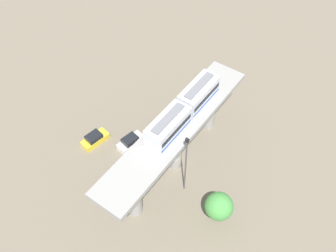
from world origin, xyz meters
name	(u,v)px	position (x,y,z in m)	size (l,w,h in m)	color
ground_plane	(175,164)	(0.00, 0.00, 0.00)	(120.00, 120.00, 0.00)	#706654
viaduct	(175,137)	(0.00, 0.00, 6.31)	(5.20, 28.00, 8.48)	#999691
train	(184,110)	(0.00, -1.80, 10.01)	(2.64, 13.55, 3.24)	silver
parked_car_white	(131,142)	(7.39, 1.02, 0.74)	(2.53, 4.46, 1.76)	white
parked_car_yellow	(95,139)	(12.17, 3.76, 0.74)	(2.47, 4.44, 1.76)	yellow
tree_near_viaduct	(219,206)	(-9.35, 3.88, 3.24)	(3.64, 3.64, 5.07)	brown
signal_post	(186,163)	(-3.40, 2.59, 6.07)	(0.44, 0.28, 11.08)	#4C4C51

